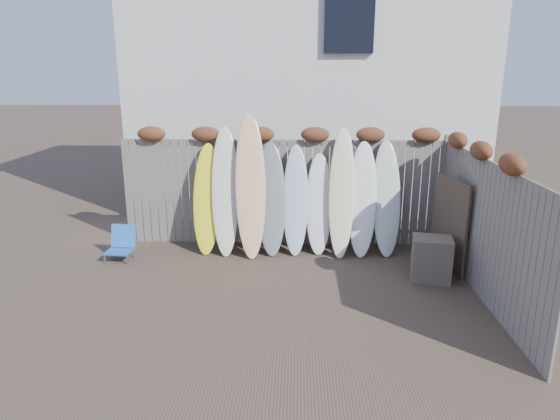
{
  "coord_description": "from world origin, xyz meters",
  "views": [
    {
      "loc": [
        0.26,
        -6.73,
        3.25
      ],
      "look_at": [
        0.0,
        1.2,
        1.0
      ],
      "focal_mm": 32.0,
      "sensor_mm": 36.0,
      "label": 1
    }
  ],
  "objects_px": {
    "beach_chair": "(121,244)",
    "lattice_panel": "(449,225)",
    "wooden_crate": "(431,259)",
    "surfboard_0": "(207,199)"
  },
  "relations": [
    {
      "from": "wooden_crate",
      "to": "surfboard_0",
      "type": "xyz_separation_m",
      "value": [
        -3.77,
        1.23,
        0.63
      ]
    },
    {
      "from": "lattice_panel",
      "to": "beach_chair",
      "type": "bearing_deg",
      "value": 163.18
    },
    {
      "from": "wooden_crate",
      "to": "lattice_panel",
      "type": "xyz_separation_m",
      "value": [
        0.37,
        0.44,
        0.43
      ]
    },
    {
      "from": "beach_chair",
      "to": "wooden_crate",
      "type": "bearing_deg",
      "value": -8.18
    },
    {
      "from": "beach_chair",
      "to": "lattice_panel",
      "type": "distance_m",
      "value": 5.64
    },
    {
      "from": "beach_chair",
      "to": "wooden_crate",
      "type": "relative_size",
      "value": 0.84
    },
    {
      "from": "beach_chair",
      "to": "lattice_panel",
      "type": "xyz_separation_m",
      "value": [
        5.61,
        -0.31,
        0.5
      ]
    },
    {
      "from": "surfboard_0",
      "to": "wooden_crate",
      "type": "bearing_deg",
      "value": -17.05
    },
    {
      "from": "wooden_crate",
      "to": "lattice_panel",
      "type": "distance_m",
      "value": 0.71
    },
    {
      "from": "beach_chair",
      "to": "surfboard_0",
      "type": "height_order",
      "value": "surfboard_0"
    }
  ]
}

